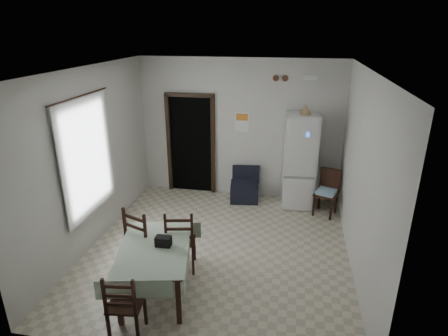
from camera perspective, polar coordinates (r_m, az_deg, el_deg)
ground at (r=6.36m, az=-0.85°, el=-12.19°), size 4.50×4.50×0.00m
ceiling at (r=5.36m, az=-1.02°, el=14.77°), size 4.20×4.50×0.02m
wall_back at (r=7.81m, az=2.38°, el=5.87°), size 4.20×0.02×2.90m
wall_front at (r=3.75m, az=-7.96°, el=-11.92°), size 4.20×0.02×2.90m
wall_left at (r=6.44m, az=-19.58°, el=1.34°), size 0.02×4.50×2.90m
wall_right at (r=5.69m, az=20.27°, el=-1.27°), size 0.02×4.50×2.90m
doorway at (r=8.32m, az=-4.64°, el=3.96°), size 1.06×0.52×2.22m
window_recess at (r=6.27m, az=-20.96°, el=1.62°), size 0.10×1.20×1.60m
curtain at (r=6.21m, az=-20.09°, el=1.57°), size 0.02×1.45×1.85m
curtain_rod at (r=5.98m, az=-21.14°, el=10.17°), size 0.02×1.60×0.02m
calendar at (r=7.75m, az=2.76°, el=7.04°), size 0.28×0.02×0.40m
calendar_image at (r=7.73m, az=2.76°, el=7.75°), size 0.24×0.01×0.14m
light_switch at (r=7.88m, az=3.41°, el=3.33°), size 0.08×0.02×0.12m
vent_left at (r=7.53m, az=7.92°, el=13.42°), size 0.12×0.03×0.12m
vent_right at (r=7.52m, az=9.32°, el=13.34°), size 0.12×0.03×0.12m
emergency_light at (r=7.49m, az=13.02°, el=13.30°), size 0.25×0.07×0.09m
fridge at (r=7.58m, az=11.46°, el=1.05°), size 0.68×0.68×1.91m
tan_cone at (r=7.27m, az=12.37°, el=8.74°), size 0.26×0.26×0.19m
navy_seat at (r=7.86m, az=3.13°, el=-2.59°), size 0.64×0.62×0.69m
corner_chair at (r=7.47m, az=15.31°, el=-3.73°), size 0.51×0.51×0.91m
dining_table at (r=5.35m, az=-10.37°, el=-15.06°), size 1.18×1.54×0.72m
black_bag at (r=5.13m, az=-9.22°, el=-10.96°), size 0.21×0.13×0.14m
dining_chair_far_left at (r=5.73m, az=-11.84°, el=-10.43°), size 0.59×0.59×1.07m
dining_chair_far_right at (r=5.70m, az=-6.61°, el=-10.62°), size 0.51×0.51×1.01m
dining_chair_near_head at (r=4.76m, az=-14.75°, el=-19.26°), size 0.44×0.44×0.91m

